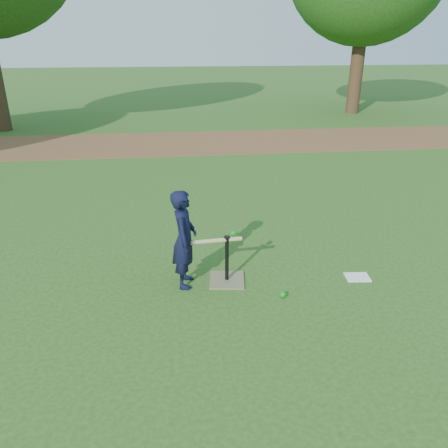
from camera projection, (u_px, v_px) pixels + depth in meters
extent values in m
plane|color=#285116|center=(227.00, 273.00, 5.66)|extent=(80.00, 80.00, 0.00)
cube|color=brown|center=(194.00, 143.00, 12.49)|extent=(24.00, 3.00, 0.01)
imported|color=black|center=(184.00, 239.00, 5.18)|extent=(0.35, 0.48, 1.23)
sphere|color=#0D8F18|center=(283.00, 294.00, 5.13)|extent=(0.08, 0.08, 0.08)
cube|color=white|center=(357.00, 277.00, 5.56)|extent=(0.32, 0.26, 0.01)
cube|color=olive|center=(227.00, 280.00, 5.49)|extent=(0.48, 0.48, 0.02)
cylinder|color=black|center=(227.00, 260.00, 5.37)|extent=(0.05, 0.05, 0.55)
cylinder|color=black|center=(227.00, 239.00, 5.26)|extent=(0.08, 0.08, 0.06)
cylinder|color=tan|center=(217.00, 241.00, 5.23)|extent=(0.60, 0.10, 0.05)
sphere|color=tan|center=(192.00, 243.00, 5.16)|extent=(0.06, 0.06, 0.06)
sphere|color=#0D8F18|center=(233.00, 233.00, 5.30)|extent=(0.08, 0.08, 0.08)
cylinder|color=#382316|center=(357.00, 67.00, 16.61)|extent=(0.50, 0.50, 3.42)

